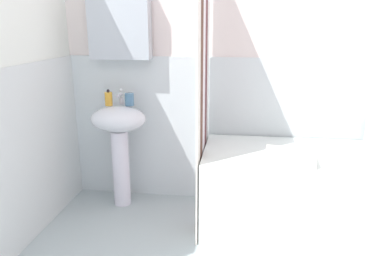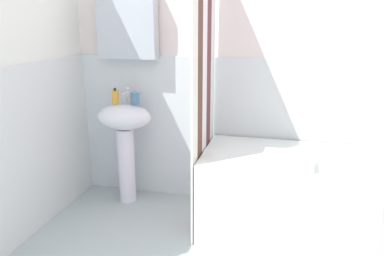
{
  "view_description": "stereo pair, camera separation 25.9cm",
  "coord_description": "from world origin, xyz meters",
  "views": [
    {
      "loc": [
        -0.13,
        -1.66,
        1.45
      ],
      "look_at": [
        -0.47,
        0.81,
        0.74
      ],
      "focal_mm": 34.47,
      "sensor_mm": 36.0,
      "label": 1
    },
    {
      "loc": [
        0.13,
        -1.61,
        1.45
      ],
      "look_at": [
        -0.47,
        0.81,
        0.74
      ],
      "focal_mm": 34.47,
      "sensor_mm": 36.0,
      "label": 2
    }
  ],
  "objects": [
    {
      "name": "wall_back_tiled",
      "position": [
        -0.07,
        1.26,
        1.14
      ],
      "size": [
        3.6,
        0.18,
        2.4
      ],
      "color": "white",
      "rests_on": "ground_plane"
    },
    {
      "name": "faucet",
      "position": [
        -1.09,
        1.11,
        0.89
      ],
      "size": [
        0.03,
        0.12,
        0.12
      ],
      "color": "silver",
      "rests_on": "sink"
    },
    {
      "name": "shower_curtain",
      "position": [
        -0.4,
        0.87,
        1.0
      ],
      "size": [
        0.01,
        0.71,
        2.0
      ],
      "color": "white",
      "rests_on": "ground_plane"
    },
    {
      "name": "towel_folded",
      "position": [
        0.2,
        0.65,
        0.62
      ],
      "size": [
        0.32,
        0.22,
        0.08
      ],
      "primitive_type": "cube",
      "rotation": [
        0.0,
        0.0,
        -0.06
      ],
      "color": "silver",
      "rests_on": "bathtub"
    },
    {
      "name": "wall_left_tiled",
      "position": [
        -1.57,
        0.34,
        1.12
      ],
      "size": [
        0.07,
        1.81,
        2.4
      ],
      "color": "white",
      "rests_on": "ground_plane"
    },
    {
      "name": "conditioner_bottle",
      "position": [
        0.83,
        1.16,
        0.66
      ],
      "size": [
        0.04,
        0.04,
        0.18
      ],
      "color": "#2D2130",
      "rests_on": "bathtub"
    },
    {
      "name": "soap_dispenser",
      "position": [
        -1.17,
        1.06,
        0.89
      ],
      "size": [
        0.06,
        0.06,
        0.13
      ],
      "color": "gold",
      "rests_on": "sink"
    },
    {
      "name": "bathtub",
      "position": [
        0.33,
        0.87,
        0.29
      ],
      "size": [
        1.44,
        0.71,
        0.58
      ],
      "primitive_type": "cube",
      "color": "white",
      "rests_on": "ground_plane"
    },
    {
      "name": "toothbrush_cup",
      "position": [
        -1.0,
        1.08,
        0.88
      ],
      "size": [
        0.07,
        0.07,
        0.1
      ],
      "primitive_type": "cylinder",
      "color": "teal",
      "rests_on": "sink"
    },
    {
      "name": "sink",
      "position": [
        -1.09,
        1.03,
        0.61
      ],
      "size": [
        0.44,
        0.34,
        0.83
      ],
      "color": "white",
      "rests_on": "ground_plane"
    }
  ]
}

